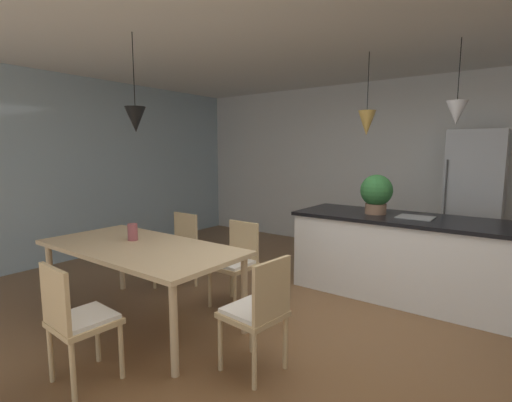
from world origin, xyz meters
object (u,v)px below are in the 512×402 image
object	(u,v)px
chair_near_right	(77,319)
vase_on_dining_table	(133,232)
chair_far_left	(178,248)
refrigerator	(474,202)
potted_plant_on_island	(376,193)
chair_kitchen_end	(258,310)
dining_table	(140,252)
kitchen_island	(401,255)
chair_far_right	(236,261)

from	to	relation	value
chair_near_right	vase_on_dining_table	size ratio (longest dim) A/B	5.33
chair_near_right	chair_far_left	world-z (taller)	same
refrigerator	potted_plant_on_island	distance (m)	1.65
chair_near_right	chair_kitchen_end	bearing A→B (deg)	42.72
dining_table	refrigerator	world-z (taller)	refrigerator
chair_near_right	kitchen_island	bearing A→B (deg)	66.07
chair_near_right	kitchen_island	size ratio (longest dim) A/B	0.37
chair_far_left	vase_on_dining_table	size ratio (longest dim) A/B	5.33
chair_far_right	refrigerator	xyz separation A→B (m)	(1.83, 2.70, 0.47)
chair_far_left	vase_on_dining_table	bearing A→B (deg)	-73.87
chair_kitchen_end	potted_plant_on_island	xyz separation A→B (m)	(0.10, 2.14, 0.67)
chair_near_right	vase_on_dining_table	world-z (taller)	vase_on_dining_table
dining_table	potted_plant_on_island	xyz separation A→B (m)	(1.46, 2.14, 0.46)
dining_table	chair_kitchen_end	bearing A→B (deg)	-0.21
chair_far_left	refrigerator	size ratio (longest dim) A/B	0.46
chair_near_right	kitchen_island	world-z (taller)	kitchen_island
chair_near_right	chair_far_left	size ratio (longest dim) A/B	1.00
chair_far_right	potted_plant_on_island	size ratio (longest dim) A/B	1.94
kitchen_island	dining_table	bearing A→B (deg)	-129.65
dining_table	kitchen_island	world-z (taller)	kitchen_island
chair_kitchen_end	chair_far_left	size ratio (longest dim) A/B	1.00
potted_plant_on_island	refrigerator	bearing A→B (deg)	60.08
kitchen_island	vase_on_dining_table	world-z (taller)	same
chair_far_right	potted_plant_on_island	distance (m)	1.77
refrigerator	vase_on_dining_table	bearing A→B (deg)	-125.82
chair_near_right	refrigerator	world-z (taller)	refrigerator
chair_near_right	potted_plant_on_island	world-z (taller)	potted_plant_on_island
dining_table	kitchen_island	size ratio (longest dim) A/B	0.86
potted_plant_on_island	dining_table	bearing A→B (deg)	-124.39
chair_far_left	refrigerator	world-z (taller)	refrigerator
chair_far_left	chair_far_right	world-z (taller)	same
chair_far_right	refrigerator	bearing A→B (deg)	55.88
chair_kitchen_end	chair_far_right	size ratio (longest dim) A/B	1.00
chair_kitchen_end	dining_table	bearing A→B (deg)	179.79
chair_near_right	chair_kitchen_end	distance (m)	1.25
refrigerator	chair_far_right	bearing A→B (deg)	-124.12
dining_table	refrigerator	distance (m)	4.23
kitchen_island	refrigerator	size ratio (longest dim) A/B	1.24
chair_far_right	kitchen_island	bearing A→B (deg)	44.11
potted_plant_on_island	vase_on_dining_table	distance (m)	2.67
dining_table	chair_far_right	xyz separation A→B (m)	(0.45, 0.85, -0.21)
kitchen_island	chair_far_left	bearing A→B (deg)	-149.95
dining_table	refrigerator	size ratio (longest dim) A/B	1.06
potted_plant_on_island	chair_kitchen_end	bearing A→B (deg)	-92.65
chair_far_left	refrigerator	bearing A→B (deg)	44.76
chair_far_left	kitchen_island	xyz separation A→B (m)	(2.22, 1.28, -0.01)
chair_far_right	kitchen_island	distance (m)	1.84
vase_on_dining_table	chair_near_right	bearing A→B (deg)	-54.60
dining_table	chair_kitchen_end	world-z (taller)	chair_kitchen_end
chair_far_left	refrigerator	distance (m)	3.87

